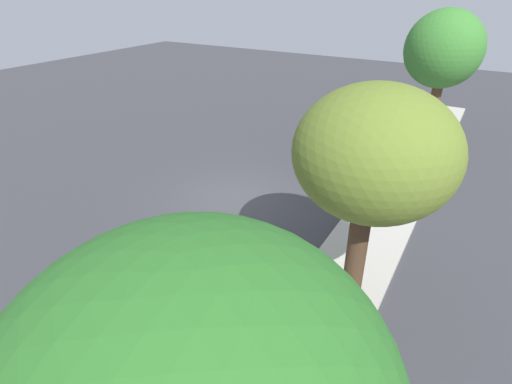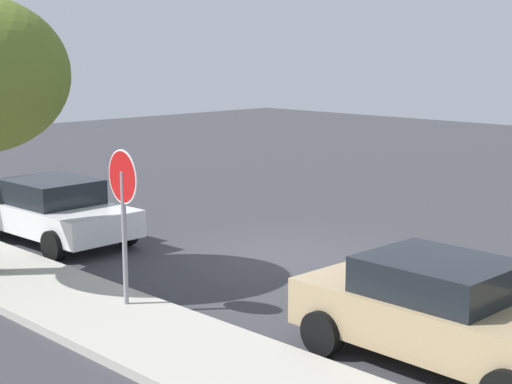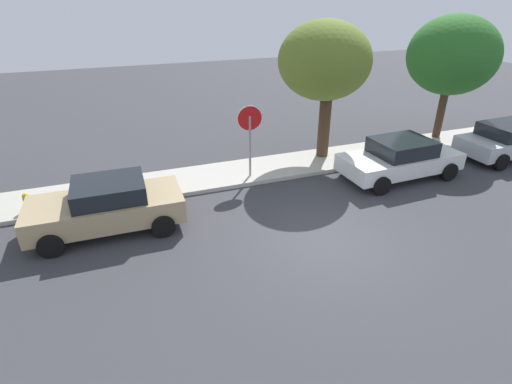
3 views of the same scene
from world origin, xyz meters
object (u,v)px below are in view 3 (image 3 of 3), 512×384
object	(u,v)px
parked_car_tan	(107,205)
street_tree_far	(325,62)
street_tree_near_corner	(453,56)
fire_hydrant	(28,204)
stop_sign	(250,129)
parked_car_silver	(510,139)
parked_car_white	(400,158)

from	to	relation	value
parked_car_tan	street_tree_far	bearing A→B (deg)	18.14
street_tree_near_corner	street_tree_far	size ratio (longest dim) A/B	1.01
fire_hydrant	street_tree_near_corner	bearing A→B (deg)	3.82
stop_sign	parked_car_silver	world-z (taller)	stop_sign
parked_car_tan	parked_car_white	distance (m)	9.90
parked_car_white	street_tree_near_corner	world-z (taller)	street_tree_near_corner
stop_sign	parked_car_white	world-z (taller)	stop_sign
fire_hydrant	parked_car_white	bearing A→B (deg)	-7.45
fire_hydrant	parked_car_tan	bearing A→B (deg)	-36.82
parked_car_tan	street_tree_far	world-z (taller)	street_tree_far
street_tree_near_corner	parked_car_tan	bearing A→B (deg)	-168.80
parked_car_white	parked_car_tan	bearing A→B (deg)	-179.43
parked_car_silver	street_tree_far	bearing A→B (deg)	161.54
stop_sign	street_tree_far	distance (m)	3.78
parked_car_tan	parked_car_silver	size ratio (longest dim) A/B	0.96
street_tree_near_corner	fire_hydrant	size ratio (longest dim) A/B	7.33
parked_car_white	parked_car_silver	world-z (taller)	parked_car_white
stop_sign	parked_car_white	bearing A→B (deg)	-17.96
street_tree_far	fire_hydrant	size ratio (longest dim) A/B	7.26
parked_car_tan	stop_sign	bearing A→B (deg)	19.92
parked_car_tan	parked_car_silver	bearing A→B (deg)	0.71
street_tree_near_corner	parked_car_silver	bearing A→B (deg)	-64.33
stop_sign	parked_car_silver	size ratio (longest dim) A/B	0.62
parked_car_tan	parked_car_white	bearing A→B (deg)	0.57
stop_sign	parked_car_tan	size ratio (longest dim) A/B	0.64
stop_sign	fire_hydrant	bearing A→B (deg)	-179.53
street_tree_far	street_tree_near_corner	bearing A→B (deg)	1.50
parked_car_white	street_tree_far	size ratio (longest dim) A/B	0.84
parked_car_white	street_tree_far	xyz separation A→B (m)	(-1.91, 2.52, 3.03)
stop_sign	street_tree_near_corner	xyz separation A→B (m)	(9.19, 1.03, 1.77)
parked_car_silver	parked_car_white	bearing A→B (deg)	-179.04
parked_car_tan	street_tree_far	distance (m)	8.92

